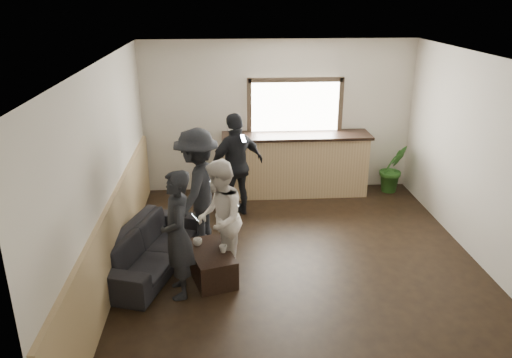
{
  "coord_description": "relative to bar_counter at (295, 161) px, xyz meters",
  "views": [
    {
      "loc": [
        -1.04,
        -5.99,
        3.58
      ],
      "look_at": [
        -0.59,
        0.4,
        1.16
      ],
      "focal_mm": 35.0,
      "sensor_mm": 36.0,
      "label": 1
    }
  ],
  "objects": [
    {
      "name": "ground",
      "position": [
        -0.3,
        -2.7,
        -0.64
      ],
      "size": [
        5.0,
        6.0,
        0.01
      ],
      "primitive_type": "cube",
      "color": "black"
    },
    {
      "name": "room_shell",
      "position": [
        -1.04,
        -2.7,
        0.83
      ],
      "size": [
        5.01,
        6.01,
        2.8
      ],
      "color": "silver",
      "rests_on": "ground"
    },
    {
      "name": "bar_counter",
      "position": [
        0.0,
        0.0,
        0.0
      ],
      "size": [
        2.7,
        0.68,
        2.13
      ],
      "color": "tan",
      "rests_on": "ground"
    },
    {
      "name": "sofa",
      "position": [
        -2.36,
        -2.56,
        -0.35
      ],
      "size": [
        1.37,
        2.15,
        0.59
      ],
      "primitive_type": "imported",
      "rotation": [
        0.0,
        0.0,
        1.26
      ],
      "color": "black",
      "rests_on": "ground"
    },
    {
      "name": "coffee_table",
      "position": [
        -1.53,
        -2.87,
        -0.44
      ],
      "size": [
        0.72,
        0.99,
        0.39
      ],
      "primitive_type": "cube",
      "rotation": [
        0.0,
        0.0,
        0.29
      ],
      "color": "black",
      "rests_on": "ground"
    },
    {
      "name": "cup_a",
      "position": [
        -1.71,
        -2.71,
        -0.2
      ],
      "size": [
        0.17,
        0.17,
        0.1
      ],
      "primitive_type": "imported",
      "rotation": [
        0.0,
        0.0,
        3.73
      ],
      "color": "silver",
      "rests_on": "coffee_table"
    },
    {
      "name": "cup_b",
      "position": [
        -1.37,
        -2.93,
        -0.2
      ],
      "size": [
        0.14,
        0.14,
        0.1
      ],
      "primitive_type": "imported",
      "rotation": [
        0.0,
        0.0,
        2.67
      ],
      "color": "silver",
      "rests_on": "coffee_table"
    },
    {
      "name": "potted_plant",
      "position": [
        1.85,
        -0.05,
        -0.18
      ],
      "size": [
        0.58,
        0.5,
        0.92
      ],
      "primitive_type": "imported",
      "rotation": [
        0.0,
        0.0,
        0.21
      ],
      "color": "#2D6623",
      "rests_on": "ground"
    },
    {
      "name": "person_a",
      "position": [
        -1.91,
        -3.23,
        0.18
      ],
      "size": [
        0.51,
        0.65,
        1.63
      ],
      "rotation": [
        0.0,
        0.0,
        -1.41
      ],
      "color": "black",
      "rests_on": "ground"
    },
    {
      "name": "person_b",
      "position": [
        -1.41,
        -2.77,
        0.15
      ],
      "size": [
        0.65,
        0.81,
        1.59
      ],
      "rotation": [
        0.0,
        0.0,
        -1.63
      ],
      "color": "silver",
      "rests_on": "ground"
    },
    {
      "name": "person_c",
      "position": [
        -1.72,
        -1.92,
        0.25
      ],
      "size": [
        1.02,
        1.31,
        1.79
      ],
      "rotation": [
        0.0,
        0.0,
        -1.92
      ],
      "color": "black",
      "rests_on": "ground"
    },
    {
      "name": "person_d",
      "position": [
        -1.12,
        -0.89,
        0.24
      ],
      "size": [
        1.11,
        0.89,
        1.76
      ],
      "rotation": [
        0.0,
        0.0,
        -2.61
      ],
      "color": "black",
      "rests_on": "ground"
    }
  ]
}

